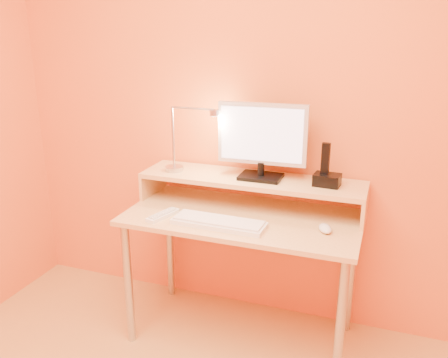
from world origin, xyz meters
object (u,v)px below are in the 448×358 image
at_px(monitor_panel, 262,134).
at_px(keyboard, 219,223).
at_px(lamp_base, 174,169).
at_px(mouse, 325,228).
at_px(remote_control, 163,215).
at_px(phone_dock, 327,180).

height_order(monitor_panel, keyboard, monitor_panel).
relative_size(lamp_base, keyboard, 0.22).
relative_size(lamp_base, mouse, 0.99).
bearing_deg(remote_control, keyboard, 16.02).
distance_m(monitor_panel, lamp_base, 0.54).
height_order(phone_dock, remote_control, phone_dock).
distance_m(phone_dock, keyboard, 0.59).
relative_size(keyboard, mouse, 4.58).
bearing_deg(lamp_base, keyboard, -37.34).
distance_m(mouse, remote_control, 0.81).
height_order(monitor_panel, remote_control, monitor_panel).
bearing_deg(keyboard, mouse, 12.74).
height_order(phone_dock, mouse, phone_dock).
distance_m(monitor_panel, remote_control, 0.66).
bearing_deg(phone_dock, keyboard, -142.18).
height_order(phone_dock, keyboard, phone_dock).
bearing_deg(lamp_base, mouse, -11.77).
height_order(keyboard, remote_control, keyboard).
height_order(keyboard, mouse, mouse).
relative_size(monitor_panel, keyboard, 1.01).
distance_m(keyboard, remote_control, 0.30).
height_order(lamp_base, phone_dock, phone_dock).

